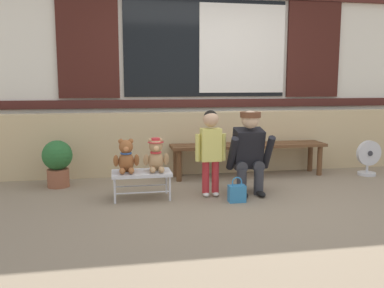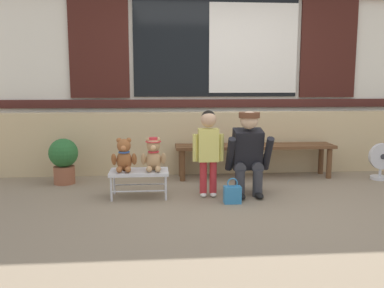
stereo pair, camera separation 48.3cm
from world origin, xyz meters
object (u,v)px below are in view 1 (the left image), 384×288
at_px(potted_plant, 57,161).
at_px(wooden_bench_long, 248,149).
at_px(adult_crouching, 249,152).
at_px(teddy_bear_plain, 126,157).
at_px(floor_fan, 368,158).
at_px(small_display_bench, 142,175).
at_px(handbag_on_ground, 237,193).
at_px(child_standing, 211,144).
at_px(teddy_bear_with_hat, 156,155).

bearing_deg(potted_plant, wooden_bench_long, 3.64).
relative_size(wooden_bench_long, adult_crouching, 2.21).
height_order(teddy_bear_plain, floor_fan, teddy_bear_plain).
height_order(small_display_bench, handbag_on_ground, small_display_bench).
bearing_deg(handbag_on_ground, wooden_bench_long, 66.66).
height_order(wooden_bench_long, handbag_on_ground, wooden_bench_long).
xyz_separation_m(teddy_bear_plain, floor_fan, (3.27, 0.59, -0.23)).
height_order(teddy_bear_plain, child_standing, child_standing).
height_order(child_standing, floor_fan, child_standing).
relative_size(teddy_bear_plain, floor_fan, 0.76).
relative_size(wooden_bench_long, handbag_on_ground, 7.72).
bearing_deg(floor_fan, teddy_bear_plain, -169.81).
bearing_deg(child_standing, floor_fan, 14.89).
bearing_deg(adult_crouching, handbag_on_ground, -126.17).
relative_size(handbag_on_ground, floor_fan, 0.57).
bearing_deg(potted_plant, teddy_bear_plain, -41.00).
bearing_deg(potted_plant, floor_fan, -1.58).
bearing_deg(wooden_bench_long, potted_plant, -176.36).
bearing_deg(adult_crouching, potted_plant, 162.29).
distance_m(child_standing, floor_fan, 2.45).
bearing_deg(floor_fan, small_display_bench, -169.27).
bearing_deg(teddy_bear_with_hat, teddy_bear_plain, -179.87).
height_order(adult_crouching, floor_fan, adult_crouching).
xyz_separation_m(teddy_bear_with_hat, adult_crouching, (1.06, 0.00, 0.01)).
xyz_separation_m(teddy_bear_with_hat, child_standing, (0.60, -0.04, 0.12)).
xyz_separation_m(small_display_bench, teddy_bear_with_hat, (0.16, 0.00, 0.21)).
relative_size(handbag_on_ground, potted_plant, 0.48).
distance_m(child_standing, handbag_on_ground, 0.61).
distance_m(wooden_bench_long, floor_fan, 1.64).
height_order(handbag_on_ground, potted_plant, potted_plant).
relative_size(small_display_bench, teddy_bear_with_hat, 1.76).
height_order(adult_crouching, potted_plant, adult_crouching).
bearing_deg(potted_plant, small_display_bench, -36.00).
height_order(wooden_bench_long, teddy_bear_plain, teddy_bear_plain).
bearing_deg(handbag_on_ground, potted_plant, 152.39).
relative_size(teddy_bear_with_hat, floor_fan, 0.76).
bearing_deg(small_display_bench, teddy_bear_with_hat, 0.77).
bearing_deg(teddy_bear_with_hat, potted_plant, 148.15).
xyz_separation_m(teddy_bear_plain, teddy_bear_with_hat, (0.32, 0.00, 0.01)).
xyz_separation_m(potted_plant, floor_fan, (4.07, -0.11, -0.08)).
distance_m(small_display_bench, potted_plant, 1.19).
bearing_deg(adult_crouching, floor_fan, 17.22).
relative_size(small_display_bench, child_standing, 0.67).
relative_size(adult_crouching, handbag_on_ground, 3.49).
height_order(small_display_bench, teddy_bear_with_hat, teddy_bear_with_hat).
xyz_separation_m(child_standing, handbag_on_ground, (0.22, -0.28, -0.50)).
relative_size(wooden_bench_long, small_display_bench, 3.28).
xyz_separation_m(child_standing, floor_fan, (2.34, 0.62, -0.35)).
bearing_deg(small_display_bench, potted_plant, 144.00).
relative_size(child_standing, floor_fan, 2.00).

